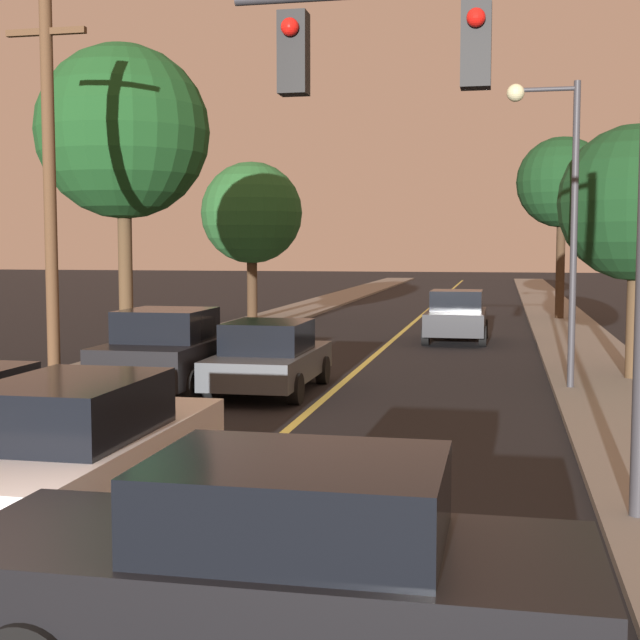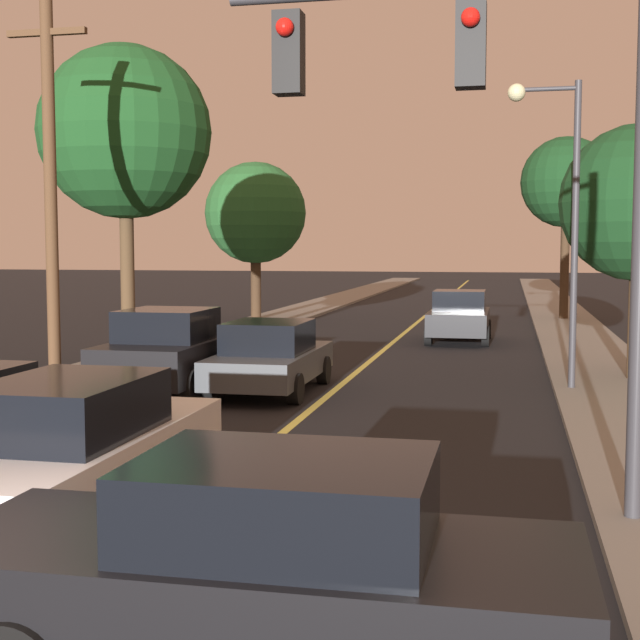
{
  "view_description": "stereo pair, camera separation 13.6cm",
  "coord_description": "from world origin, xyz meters",
  "px_view_note": "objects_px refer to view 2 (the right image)",
  "views": [
    {
      "loc": [
        3.39,
        -5.65,
        3.0
      ],
      "look_at": [
        0.0,
        10.92,
        1.6
      ],
      "focal_mm": 50.0,
      "sensor_mm": 36.0,
      "label": 1
    },
    {
      "loc": [
        3.52,
        -5.62,
        3.0
      ],
      "look_at": [
        0.0,
        10.92,
        1.6
      ],
      "focal_mm": 50.0,
      "sensor_mm": 36.0,
      "label": 2
    }
  ],
  "objects_px": {
    "car_outer_lane_second": "(170,351)",
    "tree_left_far": "(255,213)",
    "car_crossing_right": "(265,570)",
    "traffic_signal_mast": "(499,122)",
    "streetlamp_right": "(558,190)",
    "utility_pole_left": "(51,193)",
    "car_near_lane_front": "(75,445)",
    "car_near_lane_second": "(270,357)",
    "tree_right_far": "(566,183)",
    "tree_left_near": "(125,133)",
    "tree_right_near": "(639,204)",
    "car_far_oncoming": "(459,317)"
  },
  "relations": [
    {
      "from": "car_crossing_right",
      "to": "tree_right_near",
      "type": "height_order",
      "value": "tree_right_near"
    },
    {
      "from": "car_near_lane_front",
      "to": "tree_left_far",
      "type": "relative_size",
      "value": 0.81
    },
    {
      "from": "streetlamp_right",
      "to": "utility_pole_left",
      "type": "height_order",
      "value": "utility_pole_left"
    },
    {
      "from": "traffic_signal_mast",
      "to": "streetlamp_right",
      "type": "relative_size",
      "value": 0.95
    },
    {
      "from": "tree_left_near",
      "to": "tree_right_near",
      "type": "height_order",
      "value": "tree_left_near"
    },
    {
      "from": "car_near_lane_second",
      "to": "traffic_signal_mast",
      "type": "distance_m",
      "value": 9.67
    },
    {
      "from": "car_far_oncoming",
      "to": "tree_left_far",
      "type": "bearing_deg",
      "value": -35.55
    },
    {
      "from": "car_near_lane_front",
      "to": "utility_pole_left",
      "type": "height_order",
      "value": "utility_pole_left"
    },
    {
      "from": "car_outer_lane_second",
      "to": "tree_right_far",
      "type": "height_order",
      "value": "tree_right_far"
    },
    {
      "from": "car_far_oncoming",
      "to": "utility_pole_left",
      "type": "distance_m",
      "value": 14.72
    },
    {
      "from": "traffic_signal_mast",
      "to": "car_outer_lane_second",
      "type": "bearing_deg",
      "value": 132.69
    },
    {
      "from": "tree_left_far",
      "to": "car_far_oncoming",
      "type": "bearing_deg",
      "value": -35.55
    },
    {
      "from": "car_crossing_right",
      "to": "utility_pole_left",
      "type": "height_order",
      "value": "utility_pole_left"
    },
    {
      "from": "car_crossing_right",
      "to": "tree_right_far",
      "type": "relative_size",
      "value": 0.61
    },
    {
      "from": "car_near_lane_second",
      "to": "car_far_oncoming",
      "type": "distance_m",
      "value": 11.14
    },
    {
      "from": "traffic_signal_mast",
      "to": "utility_pole_left",
      "type": "height_order",
      "value": "utility_pole_left"
    },
    {
      "from": "car_outer_lane_second",
      "to": "tree_left_near",
      "type": "xyz_separation_m",
      "value": [
        -2.38,
        3.3,
        4.84
      ]
    },
    {
      "from": "car_near_lane_second",
      "to": "tree_left_far",
      "type": "relative_size",
      "value": 0.68
    },
    {
      "from": "tree_right_far",
      "to": "tree_left_far",
      "type": "bearing_deg",
      "value": -167.0
    },
    {
      "from": "car_crossing_right",
      "to": "streetlamp_right",
      "type": "height_order",
      "value": "streetlamp_right"
    },
    {
      "from": "utility_pole_left",
      "to": "tree_left_near",
      "type": "xyz_separation_m",
      "value": [
        -0.53,
        4.61,
        1.7
      ]
    },
    {
      "from": "car_crossing_right",
      "to": "traffic_signal_mast",
      "type": "height_order",
      "value": "traffic_signal_mast"
    },
    {
      "from": "car_crossing_right",
      "to": "tree_right_near",
      "type": "relative_size",
      "value": 0.8
    },
    {
      "from": "car_near_lane_second",
      "to": "car_crossing_right",
      "type": "xyz_separation_m",
      "value": [
        3.18,
        -11.8,
        0.06
      ]
    },
    {
      "from": "car_near_lane_front",
      "to": "streetlamp_right",
      "type": "xyz_separation_m",
      "value": [
        5.7,
        9.65,
        3.36
      ]
    },
    {
      "from": "car_far_oncoming",
      "to": "streetlamp_right",
      "type": "distance_m",
      "value": 10.27
    },
    {
      "from": "traffic_signal_mast",
      "to": "tree_left_far",
      "type": "relative_size",
      "value": 0.95
    },
    {
      "from": "car_crossing_right",
      "to": "car_near_lane_second",
      "type": "bearing_deg",
      "value": 15.06
    },
    {
      "from": "car_near_lane_front",
      "to": "traffic_signal_mast",
      "type": "bearing_deg",
      "value": 8.63
    },
    {
      "from": "tree_left_far",
      "to": "tree_right_near",
      "type": "height_order",
      "value": "tree_left_far"
    },
    {
      "from": "utility_pole_left",
      "to": "tree_right_near",
      "type": "xyz_separation_m",
      "value": [
        11.3,
        4.7,
        -0.1
      ]
    },
    {
      "from": "car_near_lane_front",
      "to": "car_near_lane_second",
      "type": "bearing_deg",
      "value": 90.0
    },
    {
      "from": "car_near_lane_second",
      "to": "traffic_signal_mast",
      "type": "relative_size",
      "value": 0.72
    },
    {
      "from": "utility_pole_left",
      "to": "car_crossing_right",
      "type": "bearing_deg",
      "value": -54.92
    },
    {
      "from": "tree_right_near",
      "to": "car_near_lane_second",
      "type": "bearing_deg",
      "value": -159.21
    },
    {
      "from": "tree_left_near",
      "to": "tree_right_near",
      "type": "relative_size",
      "value": 1.4
    },
    {
      "from": "car_far_oncoming",
      "to": "streetlamp_right",
      "type": "relative_size",
      "value": 0.63
    },
    {
      "from": "car_outer_lane_second",
      "to": "tree_left_far",
      "type": "distance_m",
      "value": 17.79
    },
    {
      "from": "car_crossing_right",
      "to": "streetlamp_right",
      "type": "xyz_separation_m",
      "value": [
        2.53,
        13.05,
        3.33
      ]
    },
    {
      "from": "car_near_lane_second",
      "to": "tree_left_near",
      "type": "bearing_deg",
      "value": 147.61
    },
    {
      "from": "car_crossing_right",
      "to": "car_near_lane_front",
      "type": "bearing_deg",
      "value": 43.05
    },
    {
      "from": "car_far_oncoming",
      "to": "utility_pole_left",
      "type": "bearing_deg",
      "value": 60.54
    },
    {
      "from": "car_far_oncoming",
      "to": "car_crossing_right",
      "type": "distance_m",
      "value": 22.45
    },
    {
      "from": "car_outer_lane_second",
      "to": "streetlamp_right",
      "type": "distance_m",
      "value": 8.52
    },
    {
      "from": "car_near_lane_front",
      "to": "car_outer_lane_second",
      "type": "relative_size",
      "value": 1.22
    },
    {
      "from": "tree_left_near",
      "to": "car_near_lane_front",
      "type": "bearing_deg",
      "value": -68.73
    },
    {
      "from": "utility_pole_left",
      "to": "tree_right_near",
      "type": "height_order",
      "value": "utility_pole_left"
    },
    {
      "from": "car_outer_lane_second",
      "to": "tree_left_near",
      "type": "relative_size",
      "value": 0.53
    },
    {
      "from": "tree_left_near",
      "to": "tree_right_far",
      "type": "xyz_separation_m",
      "value": [
        11.27,
        16.65,
        -0.2
      ]
    },
    {
      "from": "tree_right_near",
      "to": "tree_left_near",
      "type": "bearing_deg",
      "value": -179.57
    }
  ]
}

